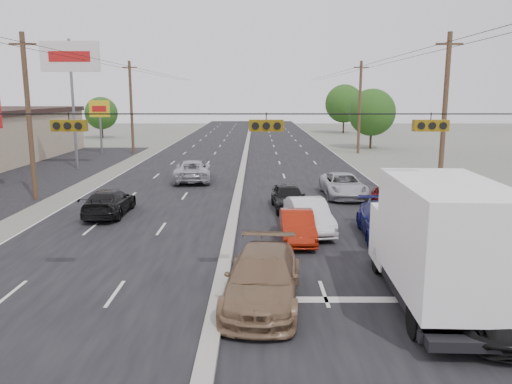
{
  "coord_description": "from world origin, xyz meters",
  "views": [
    {
      "loc": [
        1.2,
        -15.27,
        6.36
      ],
      "look_at": [
        1.18,
        6.1,
        2.2
      ],
      "focal_mm": 35.0,
      "sensor_mm": 36.0,
      "label": 1
    }
  ],
  "objects_px": {
    "red_sedan": "(297,227)",
    "queue_car_a": "(288,197)",
    "utility_pole_right_c": "(360,107)",
    "queue_car_d": "(385,222)",
    "tree_left_far": "(101,113)",
    "pole_sign_billboard": "(70,65)",
    "oncoming_far": "(193,171)",
    "queue_car_b": "(308,216)",
    "queue_car_c": "(343,185)",
    "pole_sign_far": "(100,113)",
    "oncoming_near": "(109,202)",
    "tan_sedan": "(263,279)",
    "utility_pole_right_b": "(444,116)",
    "tree_right_far": "(344,104)",
    "utility_pole_left_b": "(29,116)",
    "black_suv": "(481,300)",
    "box_truck": "(438,241)",
    "queue_car_e": "(388,199)",
    "tree_right_mid": "(372,112)",
    "utility_pole_left_c": "(131,107)"
  },
  "relations": [
    {
      "from": "utility_pole_right_c",
      "to": "utility_pole_left_c",
      "type": "bearing_deg",
      "value": 180.0
    },
    {
      "from": "red_sedan",
      "to": "queue_car_b",
      "type": "relative_size",
      "value": 0.87
    },
    {
      "from": "pole_sign_far",
      "to": "queue_car_a",
      "type": "distance_m",
      "value": 33.9
    },
    {
      "from": "queue_car_b",
      "to": "queue_car_c",
      "type": "height_order",
      "value": "queue_car_b"
    },
    {
      "from": "utility_pole_left_c",
      "to": "black_suv",
      "type": "distance_m",
      "value": 46.86
    },
    {
      "from": "pole_sign_far",
      "to": "oncoming_near",
      "type": "distance_m",
      "value": 30.83
    },
    {
      "from": "utility_pole_right_c",
      "to": "pole_sign_billboard",
      "type": "distance_m",
      "value": 29.78
    },
    {
      "from": "red_sedan",
      "to": "queue_car_b",
      "type": "height_order",
      "value": "queue_car_b"
    },
    {
      "from": "utility_pole_right_c",
      "to": "oncoming_far",
      "type": "xyz_separation_m",
      "value": [
        -16.08,
        -18.33,
        -4.32
      ]
    },
    {
      "from": "utility_pole_right_b",
      "to": "queue_car_b",
      "type": "height_order",
      "value": "utility_pole_right_b"
    },
    {
      "from": "tree_right_far",
      "to": "utility_pole_right_c",
      "type": "bearing_deg",
      "value": -96.65
    },
    {
      "from": "tree_right_far",
      "to": "pole_sign_far",
      "type": "bearing_deg",
      "value": -136.85
    },
    {
      "from": "utility_pole_left_c",
      "to": "tree_left_far",
      "type": "distance_m",
      "value": 22.19
    },
    {
      "from": "tree_right_far",
      "to": "box_truck",
      "type": "bearing_deg",
      "value": -97.49
    },
    {
      "from": "box_truck",
      "to": "red_sedan",
      "type": "xyz_separation_m",
      "value": [
        -3.69,
        6.74,
        -1.35
      ]
    },
    {
      "from": "queue_car_a",
      "to": "pole_sign_far",
      "type": "bearing_deg",
      "value": 120.35
    },
    {
      "from": "pole_sign_billboard",
      "to": "queue_car_a",
      "type": "xyz_separation_m",
      "value": [
        17.5,
        -15.83,
        -8.14
      ]
    },
    {
      "from": "pole_sign_billboard",
      "to": "queue_car_d",
      "type": "xyz_separation_m",
      "value": [
        21.5,
        -21.45,
        -8.12
      ]
    },
    {
      "from": "utility_pole_left_b",
      "to": "queue_car_b",
      "type": "distance_m",
      "value": 18.31
    },
    {
      "from": "red_sedan",
      "to": "queue_car_a",
      "type": "relative_size",
      "value": 0.95
    },
    {
      "from": "pole_sign_billboard",
      "to": "queue_car_e",
      "type": "height_order",
      "value": "pole_sign_billboard"
    },
    {
      "from": "box_truck",
      "to": "utility_pole_right_b",
      "type": "bearing_deg",
      "value": 71.96
    },
    {
      "from": "tree_left_far",
      "to": "queue_car_a",
      "type": "relative_size",
      "value": 1.43
    },
    {
      "from": "box_truck",
      "to": "tree_right_far",
      "type": "bearing_deg",
      "value": 84.7
    },
    {
      "from": "utility_pole_left_b",
      "to": "pole_sign_billboard",
      "type": "distance_m",
      "value": 13.68
    },
    {
      "from": "pole_sign_far",
      "to": "box_truck",
      "type": "xyz_separation_m",
      "value": [
        22.69,
        -40.75,
        -2.39
      ]
    },
    {
      "from": "utility_pole_left_b",
      "to": "box_truck",
      "type": "bearing_deg",
      "value": -39.37
    },
    {
      "from": "tree_right_mid",
      "to": "queue_car_a",
      "type": "relative_size",
      "value": 1.67
    },
    {
      "from": "pole_sign_billboard",
      "to": "queue_car_a",
      "type": "distance_m",
      "value": 24.96
    },
    {
      "from": "tree_right_mid",
      "to": "queue_car_d",
      "type": "height_order",
      "value": "tree_right_mid"
    },
    {
      "from": "black_suv",
      "to": "queue_car_a",
      "type": "bearing_deg",
      "value": 109.92
    },
    {
      "from": "tree_right_far",
      "to": "black_suv",
      "type": "xyz_separation_m",
      "value": [
        -8.49,
        -72.14,
        -4.24
      ]
    },
    {
      "from": "pole_sign_far",
      "to": "utility_pole_right_c",
      "type": "bearing_deg",
      "value": 0.0
    },
    {
      "from": "pole_sign_billboard",
      "to": "red_sedan",
      "type": "bearing_deg",
      "value": -51.51
    },
    {
      "from": "utility_pole_right_c",
      "to": "black_suv",
      "type": "distance_m",
      "value": 42.66
    },
    {
      "from": "utility_pole_left_b",
      "to": "black_suv",
      "type": "height_order",
      "value": "utility_pole_left_b"
    },
    {
      "from": "pole_sign_billboard",
      "to": "oncoming_far",
      "type": "distance_m",
      "value": 14.99
    },
    {
      "from": "pole_sign_billboard",
      "to": "oncoming_near",
      "type": "bearing_deg",
      "value": -65.55
    },
    {
      "from": "utility_pole_left_b",
      "to": "utility_pole_left_c",
      "type": "relative_size",
      "value": 1.0
    },
    {
      "from": "utility_pole_right_b",
      "to": "queue_car_c",
      "type": "distance_m",
      "value": 7.31
    },
    {
      "from": "oncoming_near",
      "to": "queue_car_e",
      "type": "bearing_deg",
      "value": -175.35
    },
    {
      "from": "utility_pole_right_c",
      "to": "queue_car_d",
      "type": "relative_size",
      "value": 1.94
    },
    {
      "from": "tree_left_far",
      "to": "tan_sedan",
      "type": "distance_m",
      "value": 65.12
    },
    {
      "from": "pole_sign_far",
      "to": "tree_right_far",
      "type": "distance_m",
      "value": 43.87
    },
    {
      "from": "queue_car_d",
      "to": "red_sedan",
      "type": "bearing_deg",
      "value": -168.27
    },
    {
      "from": "utility_pole_left_b",
      "to": "tree_right_mid",
      "type": "height_order",
      "value": "utility_pole_left_b"
    },
    {
      "from": "tree_right_far",
      "to": "tree_left_far",
      "type": "bearing_deg",
      "value": -165.26
    },
    {
      "from": "red_sedan",
      "to": "queue_car_d",
      "type": "xyz_separation_m",
      "value": [
        4.0,
        0.56,
        0.08
      ]
    },
    {
      "from": "black_suv",
      "to": "queue_car_c",
      "type": "bearing_deg",
      "value": 95.02
    },
    {
      "from": "queue_car_a",
      "to": "queue_car_c",
      "type": "xyz_separation_m",
      "value": [
        3.7,
        3.62,
        0.01
      ]
    }
  ]
}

